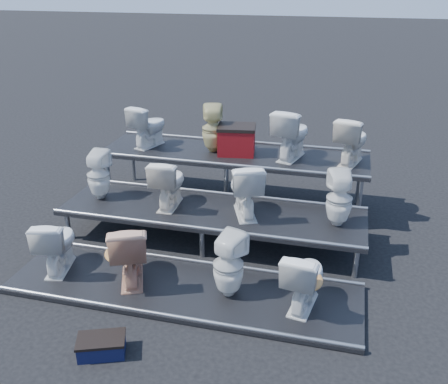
% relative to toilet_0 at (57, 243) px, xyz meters
% --- Properties ---
extents(ground, '(80.00, 80.00, 0.00)m').
position_rel_toilet_0_xyz_m(ground, '(1.63, 1.30, -0.42)').
color(ground, black).
rests_on(ground, ground).
extents(tier_front, '(4.20, 1.20, 0.06)m').
position_rel_toilet_0_xyz_m(tier_front, '(1.63, 0.00, -0.39)').
color(tier_front, black).
rests_on(tier_front, ground).
extents(tier_mid, '(4.20, 1.20, 0.46)m').
position_rel_toilet_0_xyz_m(tier_mid, '(1.63, 1.30, -0.19)').
color(tier_mid, black).
rests_on(tier_mid, ground).
extents(tier_back, '(4.20, 1.20, 0.86)m').
position_rel_toilet_0_xyz_m(tier_back, '(1.63, 2.60, 0.01)').
color(tier_back, black).
rests_on(tier_back, ground).
extents(toilet_0, '(0.54, 0.77, 0.72)m').
position_rel_toilet_0_xyz_m(toilet_0, '(0.00, 0.00, 0.00)').
color(toilet_0, white).
rests_on(toilet_0, tier_front).
extents(toilet_1, '(0.71, 0.89, 0.80)m').
position_rel_toilet_0_xyz_m(toilet_1, '(0.98, 0.00, 0.04)').
color(toilet_1, tan).
rests_on(toilet_1, tier_front).
extents(toilet_2, '(0.45, 0.46, 0.78)m').
position_rel_toilet_0_xyz_m(toilet_2, '(2.19, 0.00, 0.03)').
color(toilet_2, white).
rests_on(toilet_2, tier_front).
extents(toilet_3, '(0.51, 0.76, 0.72)m').
position_rel_toilet_0_xyz_m(toilet_3, '(3.04, 0.00, 0.00)').
color(toilet_3, white).
rests_on(toilet_3, tier_front).
extents(toilet_4, '(0.33, 0.34, 0.72)m').
position_rel_toilet_0_xyz_m(toilet_4, '(-0.06, 1.30, 0.40)').
color(toilet_4, white).
rests_on(toilet_4, tier_mid).
extents(toilet_5, '(0.42, 0.71, 0.71)m').
position_rel_toilet_0_xyz_m(toilet_5, '(1.01, 1.30, 0.40)').
color(toilet_5, white).
rests_on(toilet_5, tier_mid).
extents(toilet_6, '(0.67, 0.85, 0.76)m').
position_rel_toilet_0_xyz_m(toilet_6, '(2.09, 1.30, 0.42)').
color(toilet_6, white).
rests_on(toilet_6, tier_mid).
extents(toilet_7, '(0.40, 0.41, 0.74)m').
position_rel_toilet_0_xyz_m(toilet_7, '(3.33, 1.30, 0.41)').
color(toilet_7, white).
rests_on(toilet_7, tier_mid).
extents(toilet_8, '(0.58, 0.76, 0.68)m').
position_rel_toilet_0_xyz_m(toilet_8, '(0.20, 2.60, 0.78)').
color(toilet_8, white).
rests_on(toilet_8, tier_back).
extents(toilet_9, '(0.41, 0.42, 0.75)m').
position_rel_toilet_0_xyz_m(toilet_9, '(1.28, 2.60, 0.82)').
color(toilet_9, '#CAC184').
rests_on(toilet_9, tier_back).
extents(toilet_10, '(0.61, 0.84, 0.77)m').
position_rel_toilet_0_xyz_m(toilet_10, '(2.53, 2.60, 0.83)').
color(toilet_10, white).
rests_on(toilet_10, tier_back).
extents(toilet_11, '(0.58, 0.78, 0.71)m').
position_rel_toilet_0_xyz_m(toilet_11, '(3.42, 2.60, 0.80)').
color(toilet_11, white).
rests_on(toilet_11, tier_back).
extents(red_crate, '(0.62, 0.53, 0.40)m').
position_rel_toilet_0_xyz_m(red_crate, '(1.67, 2.59, 0.64)').
color(red_crate, maroon).
rests_on(red_crate, tier_back).
extents(step_stool, '(0.52, 0.42, 0.16)m').
position_rel_toilet_0_xyz_m(step_stool, '(1.20, -1.22, -0.34)').
color(step_stool, '#0E1335').
rests_on(step_stool, ground).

